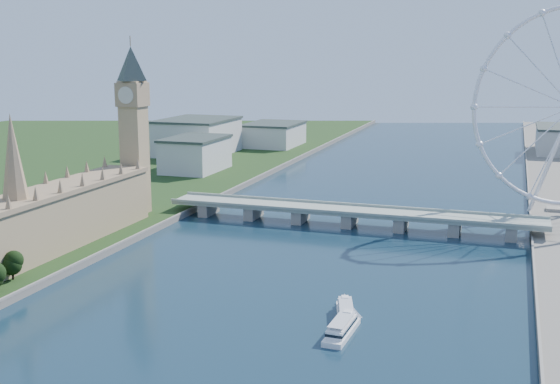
% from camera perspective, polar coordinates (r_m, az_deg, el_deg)
% --- Properties ---
extents(parliament_range, '(24.00, 200.00, 70.00)m').
position_cam_1_polar(parliament_range, '(348.22, -20.49, -2.92)').
color(parliament_range, tan).
rests_on(parliament_range, ground).
extents(big_ben, '(20.02, 20.02, 110.00)m').
position_cam_1_polar(big_ben, '(428.71, -11.86, 6.64)').
color(big_ben, tan).
rests_on(big_ben, ground).
extents(westminster_bridge, '(220.00, 22.00, 9.50)m').
position_cam_1_polar(westminster_bridge, '(411.52, 5.70, -1.82)').
color(westminster_bridge, gray).
rests_on(westminster_bridge, ground).
extents(city_skyline, '(505.00, 280.00, 32.00)m').
position_cam_1_polar(city_skyline, '(658.25, 14.13, 3.76)').
color(city_skyline, beige).
rests_on(city_skyline, ground).
extents(tour_boat_near, '(8.88, 29.68, 6.48)m').
position_cam_1_polar(tour_boat_near, '(258.14, 5.03, -11.49)').
color(tour_boat_near, white).
rests_on(tour_boat_near, ground).
extents(tour_boat_far, '(13.83, 27.78, 5.92)m').
position_cam_1_polar(tour_boat_far, '(274.25, 5.35, -10.08)').
color(tour_boat_far, white).
rests_on(tour_boat_far, ground).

